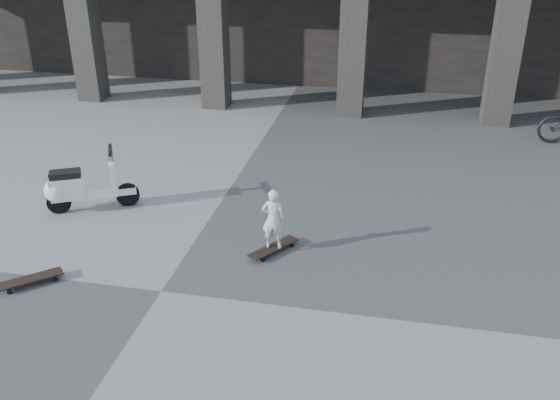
% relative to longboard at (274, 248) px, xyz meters
% --- Properties ---
extents(ground, '(90.00, 90.00, 0.00)m').
position_rel_longboard_xyz_m(ground, '(-1.30, -1.34, -0.07)').
color(ground, '#4A4A48').
rests_on(ground, ground).
extents(longboard, '(0.68, 0.86, 0.09)m').
position_rel_longboard_xyz_m(longboard, '(0.00, 0.00, 0.00)').
color(longboard, black).
rests_on(longboard, ground).
extents(skateboard_spare, '(0.78, 0.73, 0.10)m').
position_rel_longboard_xyz_m(skateboard_spare, '(-3.14, -1.53, 0.01)').
color(skateboard_spare, black).
rests_on(skateboard_spare, ground).
extents(child, '(0.37, 0.26, 0.96)m').
position_rel_longboard_xyz_m(child, '(0.00, -0.00, 0.50)').
color(child, silver).
rests_on(child, longboard).
extents(scooter, '(1.45, 0.88, 1.10)m').
position_rel_longboard_xyz_m(scooter, '(-3.63, 0.70, 0.36)').
color(scooter, black).
rests_on(scooter, ground).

